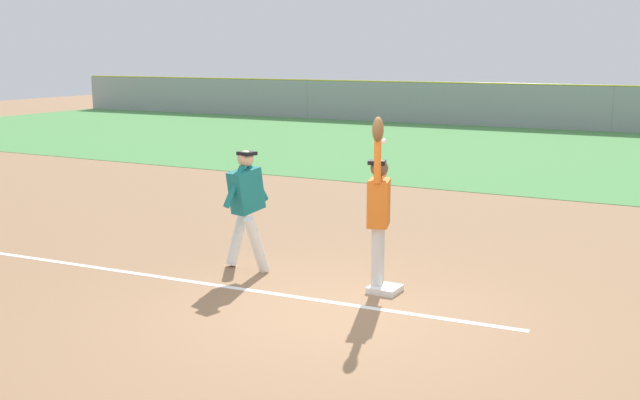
% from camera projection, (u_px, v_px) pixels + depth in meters
% --- Properties ---
extents(ground_plane, '(75.74, 75.74, 0.00)m').
position_uv_depth(ground_plane, '(333.00, 313.00, 9.13)').
color(ground_plane, '#936D4C').
extents(outfield_grass, '(54.41, 15.43, 0.01)m').
position_uv_depth(outfield_grass, '(576.00, 155.00, 23.26)').
color(outfield_grass, '#4C8C47').
rests_on(outfield_grass, ground_plane).
extents(chalk_foul_line, '(11.99, 0.77, 0.01)m').
position_uv_depth(chalk_foul_line, '(104.00, 269.00, 10.99)').
color(chalk_foul_line, white).
rests_on(chalk_foul_line, ground_plane).
extents(first_base, '(0.39, 0.39, 0.08)m').
position_uv_depth(first_base, '(385.00, 289.00, 9.92)').
color(first_base, white).
rests_on(first_base, ground_plane).
extents(fielder, '(0.39, 0.88, 2.28)m').
position_uv_depth(fielder, '(379.00, 205.00, 9.85)').
color(fielder, silver).
rests_on(fielder, ground_plane).
extents(runner, '(0.75, 0.84, 1.72)m').
position_uv_depth(runner, '(246.00, 201.00, 10.78)').
color(runner, white).
rests_on(runner, ground_plane).
extents(baseball, '(0.07, 0.07, 0.07)m').
position_uv_depth(baseball, '(384.00, 141.00, 10.10)').
color(baseball, white).
extents(outfield_fence, '(54.49, 0.08, 1.83)m').
position_uv_depth(outfield_fence, '(613.00, 109.00, 29.77)').
color(outfield_fence, '#93999E').
rests_on(outfield_fence, ground_plane).
extents(parked_car_blue, '(4.57, 2.47, 1.25)m').
position_uv_depth(parked_car_blue, '(474.00, 104.00, 36.12)').
color(parked_car_blue, '#23389E').
rests_on(parked_car_blue, ground_plane).
extents(parked_car_green, '(4.53, 2.38, 1.25)m').
position_uv_depth(parked_car_green, '(588.00, 108.00, 33.76)').
color(parked_car_green, '#1E6B33').
rests_on(parked_car_green, ground_plane).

